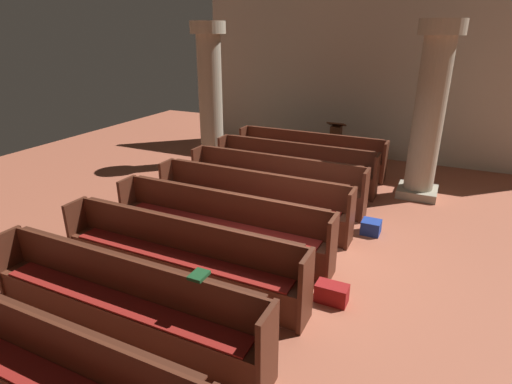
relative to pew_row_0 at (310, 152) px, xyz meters
The scene contains 16 objects.
ground_plane 4.17m from the pew_row_0, 75.14° to the right, with size 19.20×19.20×0.00m, color #AD5B42.
back_wall 2.90m from the pew_row_0, 63.02° to the left, with size 10.00×0.16×4.50m, color beige.
pew_row_0 is the anchor object (origin of this frame).
pew_row_1 1.14m from the pew_row_0, 90.00° to the right, with size 3.80×0.46×1.00m.
pew_row_2 2.28m from the pew_row_0, 90.00° to the right, with size 3.80×0.47×1.00m.
pew_row_3 3.42m from the pew_row_0, 90.00° to the right, with size 3.80×0.46×1.00m.
pew_row_4 4.56m from the pew_row_0, 90.00° to the right, with size 3.80×0.46×1.00m.
pew_row_5 5.70m from the pew_row_0, 90.00° to the right, with size 3.80×0.47×1.00m.
pew_row_6 6.84m from the pew_row_0, 90.00° to the right, with size 3.80×0.46×1.00m.
pew_row_7 7.98m from the pew_row_0, 90.00° to the right, with size 3.80×0.46×1.00m.
pillar_aisle_side 3.07m from the pew_row_0, 11.19° to the right, with size 0.89×0.89×3.64m.
pillar_far_side 3.00m from the pew_row_0, behind, with size 0.89×0.89×3.64m.
lectern 1.38m from the pew_row_0, 77.52° to the left, with size 0.48×0.45×1.08m.
hymn_book 6.74m from the pew_row_0, 81.64° to the right, with size 0.17×0.22×0.04m, color #194723.
kneeler_box_red 5.52m from the pew_row_0, 68.17° to the right, with size 0.43×0.24×0.26m, color maroon.
kneeler_box_blue 3.58m from the pew_row_0, 53.15° to the right, with size 0.33×0.31×0.25m, color navy.
Camera 1 is at (2.07, -5.76, 3.44)m, focal length 28.93 mm.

